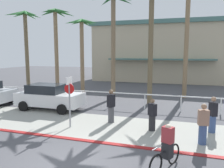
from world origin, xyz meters
TOP-DOWN VIEW (x-y plane):
  - ground_plane at (0.00, 10.00)m, footprint 80.00×80.00m
  - sidewalk_strip at (0.00, 4.20)m, footprint 44.00×4.00m
  - curb_paint at (0.00, 2.20)m, footprint 44.00×0.24m
  - building_backdrop at (0.77, 26.10)m, footprint 18.70×9.61m
  - rail_fence at (-0.00, 8.50)m, footprint 25.63×0.08m
  - stop_sign_bike_lane at (-1.81, 3.59)m, footprint 0.52×0.56m
  - palm_tree_0 at (-11.00, 12.19)m, footprint 2.92×3.61m
  - palm_tree_1 at (-7.83, 12.44)m, footprint 3.33×3.66m
  - palm_tree_2 at (-5.35, 12.70)m, footprint 3.11×3.22m
  - palm_tree_3 at (-1.91, 11.30)m, footprint 3.21×3.02m
  - palm_tree_4 at (1.20, 10.12)m, footprint 3.11×2.71m
  - palm_tree_5 at (3.68, 13.35)m, footprint 3.22×3.30m
  - car_white_1 at (-4.87, 6.47)m, footprint 4.40×2.02m
  - cyclist_black_0 at (3.13, 0.86)m, footprint 0.87×1.65m
  - pedestrian_0 at (-0.07, 4.96)m, footprint 0.42×0.47m
  - pedestrian_1 at (2.20, 4.34)m, footprint 0.46×0.47m
  - pedestrian_2 at (4.93, 4.92)m, footprint 0.41×0.47m
  - pedestrian_3 at (4.39, 3.30)m, footprint 0.45×0.38m

SIDE VIEW (x-z plane):
  - ground_plane at x=0.00m, z-range 0.00..0.00m
  - sidewalk_strip at x=0.00m, z-range 0.00..0.02m
  - curb_paint at x=0.00m, z-range 0.00..0.03m
  - cyclist_black_0 at x=3.13m, z-range -0.06..1.44m
  - pedestrian_1 at x=2.20m, z-range -0.07..1.51m
  - pedestrian_3 at x=4.39m, z-range -0.06..1.64m
  - pedestrian_2 at x=4.93m, z-range -0.06..1.66m
  - rail_fence at x=0.00m, z-range 0.32..1.36m
  - pedestrian_0 at x=-0.07m, z-range -0.06..1.76m
  - car_white_1 at x=-4.87m, z-range 0.03..1.72m
  - stop_sign_bike_lane at x=-1.81m, z-range 0.40..2.96m
  - building_backdrop at x=0.77m, z-range 0.02..7.82m
  - palm_tree_2 at x=-5.35m, z-range 1.90..8.70m
  - palm_tree_4 at x=1.20m, z-range 1.70..9.98m
  - palm_tree_0 at x=-11.00m, z-range 2.00..9.72m
  - palm_tree_1 at x=-7.83m, z-range 2.13..9.92m
  - palm_tree_3 at x=-1.91m, z-range 1.92..10.26m
  - palm_tree_5 at x=3.68m, z-range 2.24..11.59m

